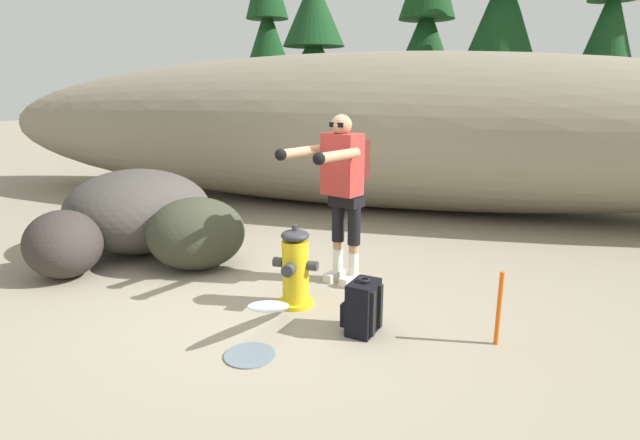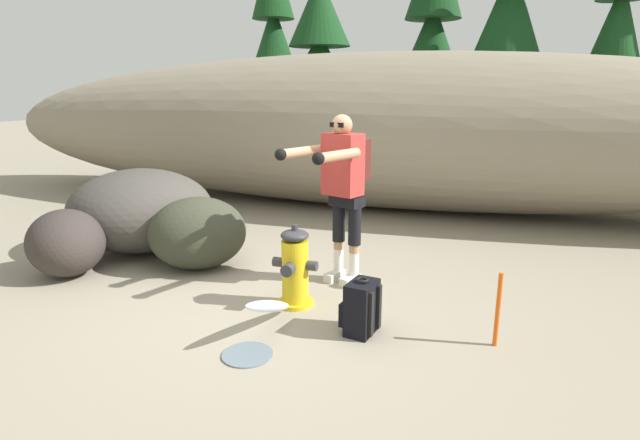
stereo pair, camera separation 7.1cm
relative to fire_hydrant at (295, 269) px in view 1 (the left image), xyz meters
The scene contains 15 objects.
ground_plane 0.48m from the fire_hydrant, 152.23° to the left, with size 56.00×56.00×0.04m, color gray.
dirt_embankment 4.49m from the fire_hydrant, 93.54° to the left, with size 15.18×3.20×2.54m, color gray.
fire_hydrant is the anchor object (origin of this frame).
hydrant_water_jet 0.66m from the fire_hydrant, 90.00° to the right, with size 0.39×1.02×0.45m.
utility_worker 1.02m from the fire_hydrant, 69.71° to the left, with size 0.71×1.04×1.71m.
spare_backpack 0.80m from the fire_hydrant, 25.14° to the right, with size 0.32×0.33×0.47m.
boulder_large 2.60m from the fire_hydrant, 158.58° to the left, with size 1.73×1.58×1.01m, color #433F39.
boulder_mid 1.50m from the fire_hydrant, 157.20° to the left, with size 1.06×0.81×0.81m, color #343728.
boulder_small 2.60m from the fire_hydrant, behind, with size 0.89×0.79×0.72m, color #362F2B.
pine_tree_far_left 12.47m from the fire_hydrant, 114.74° to the left, with size 1.99×1.99×6.36m.
pine_tree_left 10.99m from the fire_hydrant, 107.90° to the left, with size 2.70×2.70×5.06m.
pine_tree_center 12.81m from the fire_hydrant, 91.95° to the left, with size 2.61×2.61×6.75m.
pine_tree_right 12.11m from the fire_hydrant, 81.35° to the left, with size 2.67×2.67×7.64m.
pine_tree_far_right 12.70m from the fire_hydrant, 68.96° to the left, with size 1.90×1.90×6.78m.
survey_stake 1.77m from the fire_hydrant, ahead, with size 0.04×0.04×0.60m, color #E55914.
Camera 1 is at (1.82, -4.15, 1.93)m, focal length 28.08 mm.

